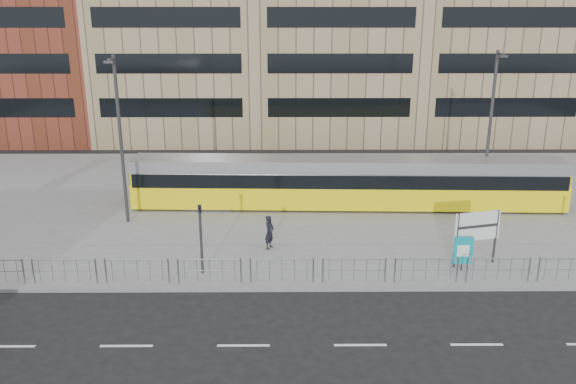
{
  "coord_description": "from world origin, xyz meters",
  "views": [
    {
      "loc": [
        -0.59,
        -20.77,
        10.68
      ],
      "look_at": [
        -0.41,
        6.0,
        2.41
      ],
      "focal_mm": 35.0,
      "sensor_mm": 36.0,
      "label": 1
    }
  ],
  "objects_px": {
    "lamp_post_west": "(120,135)",
    "ad_panel": "(463,251)",
    "lamp_post_east": "(491,124)",
    "tram": "(347,183)",
    "pedestrian": "(270,232)",
    "traffic_light_west": "(201,230)",
    "station_sign": "(477,228)"
  },
  "relations": [
    {
      "from": "lamp_post_east",
      "to": "station_sign",
      "type": "bearing_deg",
      "value": -110.99
    },
    {
      "from": "lamp_post_west",
      "to": "lamp_post_east",
      "type": "xyz_separation_m",
      "value": [
        20.25,
        2.87,
        0.04
      ]
    },
    {
      "from": "station_sign",
      "to": "pedestrian",
      "type": "bearing_deg",
      "value": 153.47
    },
    {
      "from": "tram",
      "to": "ad_panel",
      "type": "relative_size",
      "value": 15.85
    },
    {
      "from": "pedestrian",
      "to": "lamp_post_west",
      "type": "xyz_separation_m",
      "value": [
        -7.79,
        3.7,
        3.98
      ]
    },
    {
      "from": "pedestrian",
      "to": "station_sign",
      "type": "bearing_deg",
      "value": -77.35
    },
    {
      "from": "station_sign",
      "to": "lamp_post_east",
      "type": "relative_size",
      "value": 0.28
    },
    {
      "from": "pedestrian",
      "to": "lamp_post_east",
      "type": "distance_m",
      "value": 14.64
    },
    {
      "from": "lamp_post_west",
      "to": "lamp_post_east",
      "type": "bearing_deg",
      "value": 8.07
    },
    {
      "from": "tram",
      "to": "lamp_post_east",
      "type": "height_order",
      "value": "lamp_post_east"
    },
    {
      "from": "tram",
      "to": "station_sign",
      "type": "relative_size",
      "value": 9.93
    },
    {
      "from": "traffic_light_west",
      "to": "lamp_post_west",
      "type": "distance_m",
      "value": 8.57
    },
    {
      "from": "pedestrian",
      "to": "traffic_light_west",
      "type": "distance_m",
      "value": 4.09
    },
    {
      "from": "station_sign",
      "to": "lamp_post_east",
      "type": "bearing_deg",
      "value": 54.52
    },
    {
      "from": "station_sign",
      "to": "lamp_post_west",
      "type": "bearing_deg",
      "value": 147.07
    },
    {
      "from": "tram",
      "to": "station_sign",
      "type": "height_order",
      "value": "tram"
    },
    {
      "from": "station_sign",
      "to": "lamp_post_east",
      "type": "xyz_separation_m",
      "value": [
        3.27,
        8.53,
        3.11
      ]
    },
    {
      "from": "pedestrian",
      "to": "tram",
      "type": "bearing_deg",
      "value": -10.3
    },
    {
      "from": "ad_panel",
      "to": "lamp_post_east",
      "type": "distance_m",
      "value": 10.7
    },
    {
      "from": "lamp_post_east",
      "to": "lamp_post_west",
      "type": "bearing_deg",
      "value": -171.93
    },
    {
      "from": "traffic_light_west",
      "to": "lamp_post_east",
      "type": "bearing_deg",
      "value": 17.89
    },
    {
      "from": "tram",
      "to": "lamp_post_east",
      "type": "xyz_separation_m",
      "value": [
        8.12,
        0.37,
        3.37
      ]
    },
    {
      "from": "lamp_post_west",
      "to": "ad_panel",
      "type": "bearing_deg",
      "value": -21.05
    },
    {
      "from": "tram",
      "to": "traffic_light_west",
      "type": "bearing_deg",
      "value": -127.09
    },
    {
      "from": "pedestrian",
      "to": "traffic_light_west",
      "type": "relative_size",
      "value": 0.53
    },
    {
      "from": "station_sign",
      "to": "lamp_post_east",
      "type": "distance_m",
      "value": 9.65
    },
    {
      "from": "ad_panel",
      "to": "tram",
      "type": "bearing_deg",
      "value": 115.68
    },
    {
      "from": "tram",
      "to": "ad_panel",
      "type": "bearing_deg",
      "value": -63.01
    },
    {
      "from": "pedestrian",
      "to": "lamp_post_east",
      "type": "bearing_deg",
      "value": -37.49
    },
    {
      "from": "ad_panel",
      "to": "pedestrian",
      "type": "distance_m",
      "value": 8.83
    },
    {
      "from": "pedestrian",
      "to": "ad_panel",
      "type": "bearing_deg",
      "value": -82.1
    },
    {
      "from": "traffic_light_west",
      "to": "ad_panel",
      "type": "bearing_deg",
      "value": -12.56
    }
  ]
}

